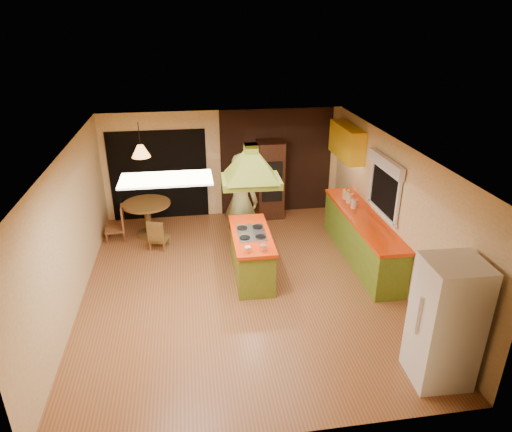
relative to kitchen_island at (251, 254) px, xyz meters
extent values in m
plane|color=#9A5B32|center=(-0.23, -0.31, -0.44)|extent=(6.50, 6.50, 0.00)
plane|color=beige|center=(-0.23, 2.94, 0.81)|extent=(5.50, 0.00, 5.50)
plane|color=beige|center=(-0.23, -3.56, 0.81)|extent=(5.50, 0.00, 5.50)
plane|color=beige|center=(-2.98, -0.31, 0.81)|extent=(0.00, 6.50, 6.50)
plane|color=beige|center=(2.52, -0.31, 0.81)|extent=(0.00, 6.50, 6.50)
plane|color=silver|center=(-0.23, -0.31, 2.06)|extent=(6.50, 6.50, 0.00)
cube|color=#381E14|center=(1.02, 2.92, 0.81)|extent=(2.64, 0.03, 2.50)
cube|color=black|center=(-1.73, 2.92, 0.61)|extent=(2.20, 0.03, 2.10)
cube|color=olive|center=(2.22, 0.29, -0.01)|extent=(0.58, 3.00, 0.86)
cube|color=#E53807|center=(2.22, 0.29, 0.45)|extent=(0.62, 3.05, 0.06)
cube|color=yellow|center=(2.34, 1.89, 1.51)|extent=(0.34, 1.40, 0.70)
cube|color=black|center=(2.49, 0.09, 1.11)|extent=(0.03, 1.16, 0.96)
cube|color=white|center=(2.44, 0.09, 1.58)|extent=(0.10, 1.35, 0.22)
cube|color=white|center=(-1.33, -1.51, 2.05)|extent=(1.20, 0.60, 0.03)
cube|color=olive|center=(0.00, 0.00, -0.04)|extent=(0.66, 1.64, 0.80)
cube|color=red|center=(0.00, 0.00, 0.39)|extent=(0.71, 1.72, 0.06)
cube|color=silver|center=(0.00, 0.00, 0.43)|extent=(0.51, 0.72, 0.02)
cube|color=olive|center=(0.00, 0.00, 1.41)|extent=(1.01, 0.74, 0.12)
pyramid|color=olive|center=(0.00, 0.00, 1.92)|extent=(1.01, 0.74, 0.45)
cube|color=olive|center=(0.00, 0.00, 1.99)|extent=(0.22, 0.22, 0.14)
imported|color=brown|center=(-0.05, 1.20, 0.56)|extent=(0.86, 0.74, 2.00)
cube|color=white|center=(2.07, -2.95, 0.44)|extent=(0.75, 0.71, 1.76)
cube|color=#3F2014|center=(0.81, 2.64, 0.48)|extent=(0.62, 0.60, 1.82)
cube|color=black|center=(0.81, 2.34, 0.78)|extent=(0.47, 0.03, 0.45)
cube|color=black|center=(0.81, 2.34, 0.28)|extent=(0.47, 0.03, 0.45)
cylinder|color=brown|center=(-1.99, 2.00, 0.30)|extent=(1.02, 1.02, 0.05)
cylinder|color=brown|center=(-1.99, 2.00, -0.05)|extent=(0.14, 0.14, 0.71)
cylinder|color=brown|center=(-1.99, 2.00, -0.41)|extent=(0.57, 0.57, 0.05)
cone|color=#FF9E3F|center=(-1.99, 2.00, 1.46)|extent=(0.39, 0.39, 0.25)
cylinder|color=beige|center=(2.17, 0.98, 0.59)|extent=(0.16, 0.16, 0.20)
cylinder|color=beige|center=(2.17, 1.20, 0.58)|extent=(0.14, 0.14, 0.20)
cylinder|color=beige|center=(2.17, 0.71, 0.57)|extent=(0.14, 0.14, 0.18)
camera|label=1|loc=(-1.02, -7.26, 4.04)|focal=32.00mm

